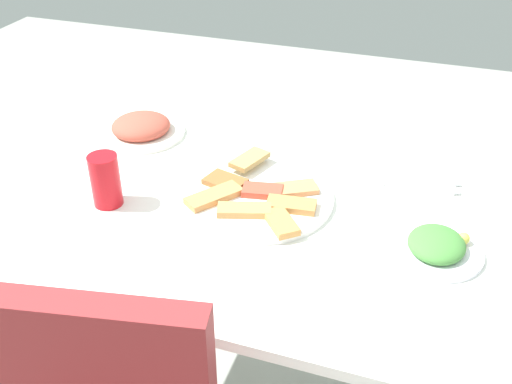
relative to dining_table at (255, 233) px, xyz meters
name	(u,v)px	position (x,y,z in m)	size (l,w,h in m)	color
dining_table	(255,233)	(0.00, 0.00, 0.00)	(1.18, 0.80, 0.72)	white
pide_platter	(257,197)	(0.00, -0.02, 0.09)	(0.34, 0.34, 0.04)	white
salad_plate_greens	(141,128)	(0.40, -0.23, 0.10)	(0.24, 0.24, 0.06)	white
salad_plate_rice	(437,246)	(-0.40, 0.04, 0.09)	(0.19, 0.19, 0.04)	white
soda_can	(105,180)	(0.32, 0.10, 0.14)	(0.07, 0.07, 0.12)	red
paper_napkin	(420,188)	(-0.35, -0.19, 0.08)	(0.16, 0.16, 0.00)	white
fork	(421,183)	(-0.35, -0.21, 0.08)	(0.18, 0.02, 0.01)	silver
spoon	(419,191)	(-0.35, -0.17, 0.08)	(0.19, 0.02, 0.01)	silver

